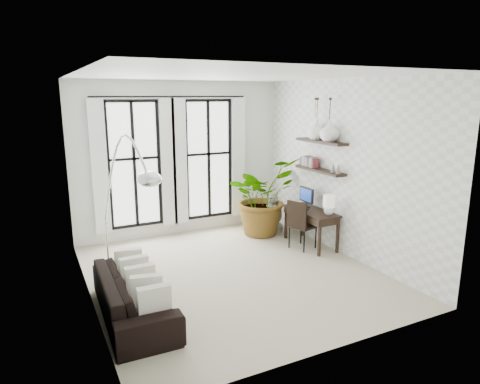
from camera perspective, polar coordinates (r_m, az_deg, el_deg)
floor at (r=7.28m, az=-0.94°, el=-10.77°), size 5.00×5.00×0.00m
ceiling at (r=6.68m, az=-1.04°, el=15.29°), size 5.00×5.00×0.00m
wall_left at (r=6.19m, az=-20.12°, el=-0.20°), size 0.00×5.00×5.00m
wall_right at (r=8.01m, az=13.71°, el=3.03°), size 0.00×5.00×5.00m
wall_back at (r=9.08m, az=-7.82°, el=4.40°), size 4.50×0.00×4.50m
windows at (r=8.96m, az=-8.88°, el=3.99°), size 3.26×0.13×2.65m
wall_shelves at (r=8.35m, az=10.47°, el=4.45°), size 0.25×1.30×0.60m
sofa at (r=6.04m, az=-14.02°, el=-13.20°), size 0.85×2.08×0.60m
throw_pillows at (r=5.97m, az=-13.17°, el=-11.34°), size 0.40×1.52×0.40m
plant at (r=9.05m, az=2.93°, el=-0.56°), size 1.81×1.68×1.64m
desk at (r=8.39m, az=9.67°, el=-2.72°), size 0.52×1.23×1.12m
desk_chair at (r=8.25m, az=8.03°, el=-3.97°), size 0.57×0.57×0.96m
arc_lamp at (r=6.21m, az=-15.23°, el=2.52°), size 0.74×1.58×2.39m
buddha at (r=9.33m, az=4.37°, el=-3.16°), size 0.46×0.46×0.83m
vase_a at (r=8.06m, az=11.86°, el=7.96°), size 0.37×0.37×0.38m
vase_b at (r=8.38m, az=10.16°, el=8.20°), size 0.37×0.37×0.38m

